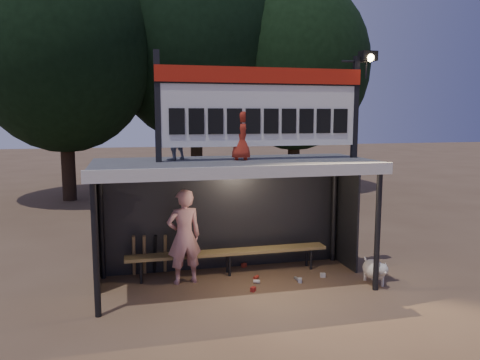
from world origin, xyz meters
name	(u,v)px	position (x,y,z in m)	size (l,w,h in m)	color
ground	(235,284)	(0.00, 0.00, 0.00)	(80.00, 80.00, 0.00)	brown
player	(184,236)	(-0.90, 0.28, 0.89)	(0.65, 0.43, 1.79)	silver
child_a	(173,134)	(-1.08, 0.28, 2.79)	(0.46, 0.35, 0.94)	gray
child_b	(241,135)	(0.13, 0.03, 2.77)	(0.44, 0.28, 0.90)	#A02818
dugout_shelter	(232,184)	(0.00, 0.24, 1.85)	(5.10, 2.08, 2.32)	#424244
scoreboard_assembly	(265,104)	(0.56, -0.01, 3.32)	(4.10, 0.27, 1.99)	black
bench	(228,253)	(0.00, 0.55, 0.43)	(4.00, 0.35, 0.48)	olive
tree_left	(62,48)	(-4.00, 10.00, 5.51)	(6.46, 6.46, 9.27)	black
tree_mid	(195,41)	(1.00, 11.50, 6.17)	(7.22, 7.22, 10.36)	#2F2214
tree_right	(295,65)	(5.00, 10.50, 5.19)	(6.08, 6.08, 8.72)	black
dog	(375,270)	(2.53, -0.64, 0.28)	(0.36, 0.81, 0.49)	beige
bats	(150,254)	(-1.51, 0.82, 0.43)	(0.67, 0.35, 0.84)	#9A7648
litter	(276,278)	(0.81, 0.01, 0.04)	(1.63, 1.47, 0.08)	#A2221B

